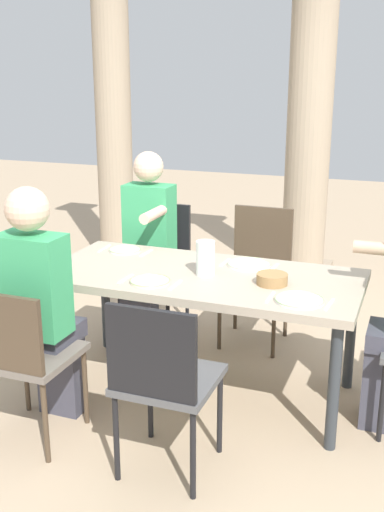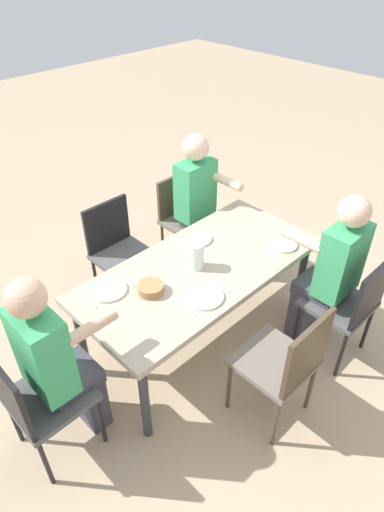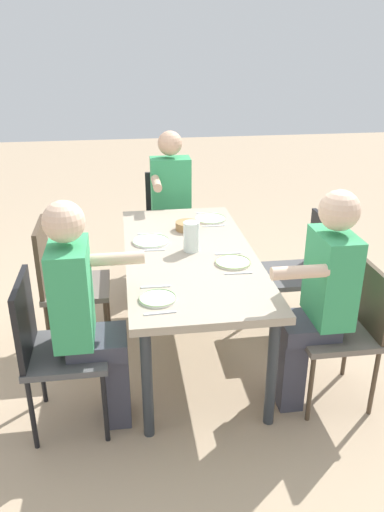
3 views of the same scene
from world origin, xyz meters
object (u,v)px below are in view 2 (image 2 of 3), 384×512
(diner_guest_third, at_px, (201,203))
(bread_basket, at_px, (151,288))
(diner_man_white, at_px, (57,360))
(plate_1, at_px, (197,239))
(chair_west_south, at_px, (185,215))
(plate_3, at_px, (108,290))
(chair_west_north, at_px, (350,302))
(dining_table, at_px, (200,274))
(chair_mid_south, at_px, (118,247))
(chair_head_east, at_px, (35,398))
(plate_0, at_px, (284,244))
(chair_mid_north, at_px, (286,362))
(water_pitcher, at_px, (196,257))
(diner_woman_green, at_px, (330,270))
(plate_2, at_px, (204,296))

(diner_guest_third, distance_m, bread_basket, 1.23)
(diner_man_white, bearing_deg, plate_1, -169.68)
(chair_west_south, distance_m, diner_man_white, 2.00)
(plate_3, bearing_deg, plate_1, 180.00)
(plate_3, relative_size, bread_basket, 1.48)
(diner_guest_third, bearing_deg, chair_west_north, 89.89)
(dining_table, bearing_deg, plate_1, -130.94)
(dining_table, relative_size, chair_mid_south, 2.03)
(chair_head_east, relative_size, bread_basket, 5.40)
(chair_head_east, relative_size, plate_0, 4.45)
(chair_mid_south, relative_size, plate_1, 3.97)
(dining_table, bearing_deg, chair_mid_north, 82.21)
(plate_3, relative_size, water_pitcher, 1.26)
(chair_mid_south, height_order, diner_woman_green, diner_woman_green)
(diner_man_white, bearing_deg, diner_woman_green, 160.27)
(chair_west_north, height_order, plate_3, chair_west_north)
(water_pitcher, relative_size, bread_basket, 1.17)
(diner_guest_third, distance_m, water_pitcher, 0.93)
(chair_mid_north, xyz_separation_m, bread_basket, (0.31, -0.88, 0.22))
(plate_2, bearing_deg, plate_0, 178.79)
(chair_head_east, bearing_deg, diner_guest_third, -162.00)
(plate_3, distance_m, water_pitcher, 0.63)
(dining_table, relative_size, water_pitcher, 9.09)
(chair_west_south, xyz_separation_m, plate_3, (1.26, 0.59, 0.24))
(chair_west_south, bearing_deg, chair_mid_south, -0.24)
(chair_head_east, height_order, plate_1, chair_head_east)
(dining_table, height_order, plate_0, plate_0)
(dining_table, relative_size, chair_west_south, 2.11)
(chair_mid_north, bearing_deg, plate_3, -65.47)
(plate_2, height_order, bread_basket, bread_basket)
(chair_west_north, bearing_deg, diner_guest_third, -90.11)
(chair_west_north, relative_size, chair_mid_south, 1.02)
(diner_man_white, distance_m, plate_0, 1.79)
(diner_woman_green, xyz_separation_m, plate_2, (0.86, -0.40, 0.03))
(chair_mid_south, distance_m, plate_0, 1.34)
(diner_man_white, xyz_separation_m, plate_2, (-0.94, 0.24, 0.04))
(chair_mid_north, bearing_deg, diner_man_white, -39.22)
(chair_mid_south, xyz_separation_m, diner_guest_third, (-0.77, 0.20, 0.19))
(chair_mid_south, height_order, diner_man_white, diner_man_white)
(water_pitcher, bearing_deg, bread_basket, -3.34)
(plate_3, bearing_deg, diner_woman_green, 144.70)
(dining_table, distance_m, plate_3, 0.67)
(diner_woman_green, height_order, plate_3, diner_woman_green)
(diner_woman_green, distance_m, plate_1, 0.99)
(diner_woman_green, relative_size, plate_2, 5.16)
(plate_1, height_order, bread_basket, bread_basket)
(plate_2, relative_size, water_pitcher, 1.29)
(diner_guest_third, relative_size, plate_0, 6.40)
(dining_table, distance_m, chair_mid_south, 0.86)
(chair_west_south, distance_m, plate_3, 1.42)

